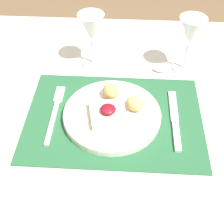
% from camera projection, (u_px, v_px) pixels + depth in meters
% --- Properties ---
extents(dining_table, '(1.25, 1.01, 0.73)m').
position_uv_depth(dining_table, '(114.00, 140.00, 0.88)').
color(dining_table, beige).
rests_on(dining_table, ground_plane).
extents(placemat, '(0.46, 0.33, 0.00)m').
position_uv_depth(placemat, '(114.00, 118.00, 0.82)').
color(placemat, '#235633').
rests_on(placemat, dining_table).
extents(dinner_plate, '(0.25, 0.25, 0.06)m').
position_uv_depth(dinner_plate, '(112.00, 113.00, 0.81)').
color(dinner_plate, silver).
rests_on(dinner_plate, placemat).
extents(fork, '(0.02, 0.21, 0.01)m').
position_uv_depth(fork, '(56.00, 109.00, 0.83)').
color(fork, silver).
rests_on(fork, placemat).
extents(knife, '(0.02, 0.21, 0.01)m').
position_uv_depth(knife, '(175.00, 123.00, 0.80)').
color(knife, silver).
rests_on(knife, placemat).
extents(spoon, '(0.19, 0.04, 0.01)m').
position_uv_depth(spoon, '(150.00, 68.00, 0.96)').
color(spoon, silver).
rests_on(spoon, dining_table).
extents(wine_glass_near, '(0.08, 0.08, 0.17)m').
position_uv_depth(wine_glass_near, '(191.00, 34.00, 0.87)').
color(wine_glass_near, white).
rests_on(wine_glass_near, dining_table).
extents(wine_glass_far, '(0.08, 0.08, 0.17)m').
position_uv_depth(wine_glass_far, '(92.00, 30.00, 0.89)').
color(wine_glass_far, white).
rests_on(wine_glass_far, dining_table).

